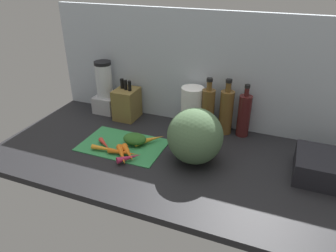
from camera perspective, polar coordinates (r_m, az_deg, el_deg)
ground_plane at (r=148.24cm, az=1.25°, el=-5.88°), size 170.00×80.00×3.00cm
wall_back at (r=168.02cm, az=6.09°, el=10.03°), size 170.00×3.00×60.00cm
cutting_board at (r=156.67cm, az=-8.15°, el=-3.36°), size 40.47×26.42×0.80cm
carrot_0 at (r=144.95cm, az=-8.29°, el=-5.23°), size 11.79×13.69×3.15cm
carrot_1 at (r=155.35cm, az=-3.35°, el=-2.48°), size 12.82×14.02×3.47cm
carrot_2 at (r=147.36cm, az=-8.07°, el=-4.76°), size 14.99×4.36×2.55cm
carrot_3 at (r=151.15cm, az=-10.78°, el=-4.13°), size 16.72×3.88×2.41cm
carrot_4 at (r=143.05cm, az=-7.06°, el=-5.68°), size 9.79×10.33×2.93cm
carrot_5 at (r=146.01cm, az=-7.16°, el=-4.85°), size 11.56×11.35×3.27cm
carrot_6 at (r=155.45cm, az=-11.33°, el=-3.24°), size 10.13×8.24×2.37cm
carrot_greens_pile at (r=155.13cm, az=-6.02°, el=-2.32°), size 11.73×9.03×4.96cm
winter_squash at (r=138.26cm, az=4.87°, el=-1.88°), size 24.63×24.62×24.93cm
knife_block at (r=180.49cm, az=-7.43°, el=4.06°), size 11.99×14.32×22.79cm
blender_appliance at (r=188.97cm, az=-11.29°, el=6.28°), size 12.56×12.56×30.62cm
paper_towel_roll at (r=166.92cm, az=4.38°, el=3.20°), size 11.82×11.82×23.11cm
bottle_0 at (r=164.32cm, az=7.19°, el=2.91°), size 6.80×6.80×29.29cm
bottle_1 at (r=164.42cm, az=10.46°, el=2.64°), size 7.00×7.00×29.28cm
bottle_2 at (r=163.99cm, az=13.55°, el=1.94°), size 6.50×6.50×27.59cm
dish_rack at (r=146.03cm, az=26.84°, el=-6.80°), size 25.65×22.82×9.96cm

